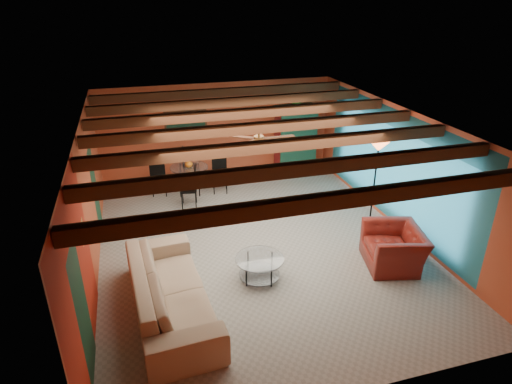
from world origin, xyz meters
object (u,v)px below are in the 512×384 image
object	(u,v)px
sofa	(170,291)
floor_lamp	(374,186)
armchair	(394,247)
potted_plant	(297,100)
dining_table	(190,175)
vase	(188,153)
coffee_table	(259,268)
armoire	(295,141)

from	to	relation	value
sofa	floor_lamp	world-z (taller)	floor_lamp
armchair	potted_plant	xyz separation A→B (m)	(-0.13, 5.13, 1.78)
armchair	floor_lamp	distance (m)	1.63
armchair	dining_table	distance (m)	5.58
sofa	vase	size ratio (longest dim) A/B	14.59
armchair	coffee_table	distance (m)	2.67
sofa	dining_table	distance (m)	4.82
armchair	vase	world-z (taller)	vase
armchair	coffee_table	world-z (taller)	armchair
armchair	armoire	xyz separation A→B (m)	(-0.13, 5.13, 0.58)
dining_table	vase	world-z (taller)	vase
potted_plant	vase	bearing A→B (deg)	-168.52
coffee_table	floor_lamp	world-z (taller)	floor_lamp
armchair	potted_plant	size ratio (longest dim) A/B	2.55
sofa	vase	bearing A→B (deg)	-15.83
dining_table	floor_lamp	xyz separation A→B (m)	(3.65, -3.02, 0.52)
potted_plant	dining_table	bearing A→B (deg)	-168.52
vase	armoire	bearing A→B (deg)	11.48
sofa	armoire	size ratio (longest dim) A/B	1.55
coffee_table	vase	xyz separation A→B (m)	(-0.67, 4.22, 0.90)
sofa	potted_plant	size ratio (longest dim) A/B	6.45
sofa	armchair	xyz separation A→B (m)	(4.33, 0.23, -0.05)
sofa	armchair	size ratio (longest dim) A/B	2.53
sofa	floor_lamp	distance (m)	4.99
floor_lamp	armchair	bearing A→B (deg)	-102.44
potted_plant	coffee_table	bearing A→B (deg)	-117.43
armchair	vase	xyz separation A→B (m)	(-3.33, 4.48, 0.75)
dining_table	coffee_table	bearing A→B (deg)	-80.93
dining_table	vase	bearing A→B (deg)	0.00
sofa	armoire	distance (m)	6.84
sofa	armchair	distance (m)	4.34
coffee_table	vase	distance (m)	4.37
floor_lamp	armoire	bearing A→B (deg)	96.99
sofa	potted_plant	bearing A→B (deg)	-41.93
floor_lamp	potted_plant	size ratio (longest dim) A/B	4.48
armchair	coffee_table	size ratio (longest dim) A/B	1.30
floor_lamp	vase	world-z (taller)	floor_lamp
coffee_table	armoire	size ratio (longest dim) A/B	0.47
armoire	potted_plant	size ratio (longest dim) A/B	4.17
sofa	floor_lamp	xyz separation A→B (m)	(4.66, 1.69, 0.60)
dining_table	potted_plant	xyz separation A→B (m)	(3.20, 0.65, 1.65)
armoire	armchair	bearing A→B (deg)	-94.09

